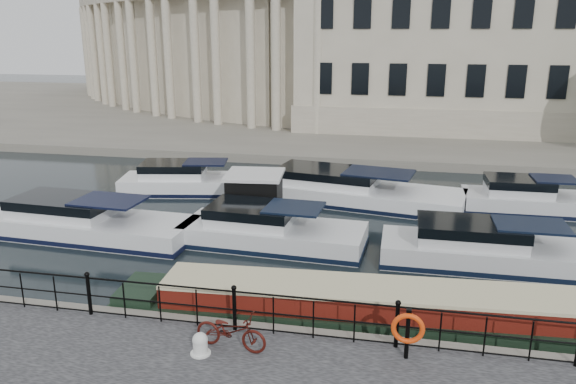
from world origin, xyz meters
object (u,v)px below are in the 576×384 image
object	(u,v)px
mooring_bollard	(200,344)
life_ring_post	(408,329)
harbour_hut	(255,200)
bicycle	(231,331)
narrowboat	(373,315)

from	to	relation	value
mooring_bollard	life_ring_post	size ratio (longest dim) A/B	0.44
harbour_hut	life_ring_post	bearing A→B (deg)	-64.23
bicycle	life_ring_post	bearing A→B (deg)	-77.04
life_ring_post	harbour_hut	bearing A→B (deg)	121.54
mooring_bollard	harbour_hut	xyz separation A→B (m)	(-1.59, 10.99, 0.15)
life_ring_post	harbour_hut	world-z (taller)	harbour_hut
bicycle	narrowboat	world-z (taller)	bicycle
bicycle	life_ring_post	distance (m)	4.10
bicycle	mooring_bollard	size ratio (longest dim) A/B	3.29
narrowboat	bicycle	bearing A→B (deg)	-143.32
mooring_bollard	narrowboat	world-z (taller)	narrowboat
bicycle	narrowboat	distance (m)	4.23
bicycle	narrowboat	size ratio (longest dim) A/B	0.12
bicycle	mooring_bollard	distance (m)	0.77
bicycle	harbour_hut	distance (m)	10.84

